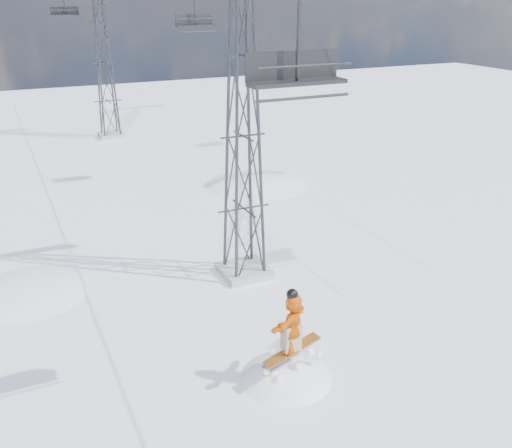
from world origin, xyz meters
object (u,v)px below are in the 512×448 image
at_px(lift_tower_near, 243,137).
at_px(lift_chair_near, 296,71).
at_px(lift_tower_far, 104,63).
at_px(snowboarder_jump, 285,422).

relative_size(lift_tower_near, lift_chair_near, 4.34).
distance_m(lift_tower_far, lift_chair_near, 33.00).
distance_m(lift_tower_near, snowboarder_jump, 9.67).
xyz_separation_m(snowboarder_jump, lift_chair_near, (-0.69, -1.36, 10.37)).
relative_size(lift_tower_near, lift_tower_far, 1.00).
height_order(lift_tower_far, snowboarder_jump, lift_tower_far).
relative_size(lift_tower_near, snowboarder_jump, 1.65).
distance_m(lift_tower_far, snowboarder_jump, 32.23).
bearing_deg(snowboarder_jump, lift_tower_far, 87.25).
bearing_deg(lift_chair_near, lift_tower_far, 86.16).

